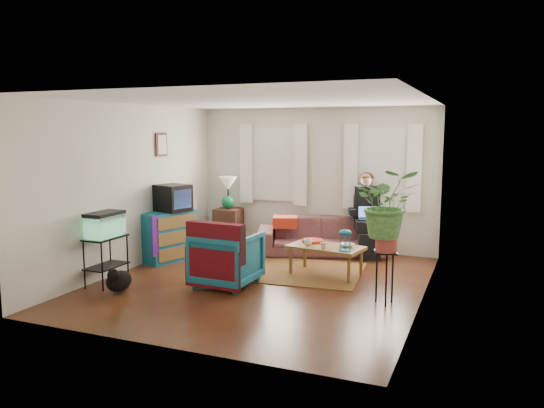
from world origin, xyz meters
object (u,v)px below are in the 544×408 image
at_px(sofa, 321,230).
at_px(side_table, 229,226).
at_px(aquarium_stand, 106,261).
at_px(plant_stand, 385,278).
at_px(dresser, 169,236).
at_px(armchair, 227,256).
at_px(coffee_table, 326,261).

height_order(sofa, side_table, sofa).
relative_size(sofa, aquarium_stand, 3.19).
distance_m(sofa, plant_stand, 2.81).
bearing_deg(sofa, dresser, -167.67).
height_order(armchair, coffee_table, armchair).
bearing_deg(armchair, coffee_table, -135.97).
bearing_deg(dresser, coffee_table, 19.28).
bearing_deg(dresser, armchair, -13.15).
height_order(side_table, armchair, armchair).
bearing_deg(aquarium_stand, plant_stand, 9.99).
relative_size(side_table, coffee_table, 0.63).
bearing_deg(dresser, side_table, 95.35).
relative_size(sofa, side_table, 3.23).
relative_size(side_table, armchair, 0.81).
bearing_deg(armchair, side_table, -61.10).
bearing_deg(aquarium_stand, side_table, 84.04).
relative_size(sofa, plant_stand, 3.25).
distance_m(side_table, aquarium_stand, 3.17).
bearing_deg(coffee_table, side_table, 157.84).
xyz_separation_m(sofa, coffee_table, (0.48, -1.33, -0.21)).
bearing_deg(dresser, plant_stand, 3.84).
bearing_deg(side_table, dresser, -102.26).
xyz_separation_m(side_table, coffee_table, (2.40, -1.48, -0.12)).
distance_m(side_table, coffee_table, 2.82).
height_order(side_table, coffee_table, side_table).
bearing_deg(side_table, aquarium_stand, -96.35).
distance_m(armchair, coffee_table, 1.56).
xyz_separation_m(aquarium_stand, coffee_table, (2.75, 1.66, -0.12)).
distance_m(armchair, plant_stand, 2.23).
relative_size(aquarium_stand, coffee_table, 0.63).
xyz_separation_m(sofa, armchair, (-0.68, -2.35, -0.01)).
bearing_deg(coffee_table, dresser, -168.72).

